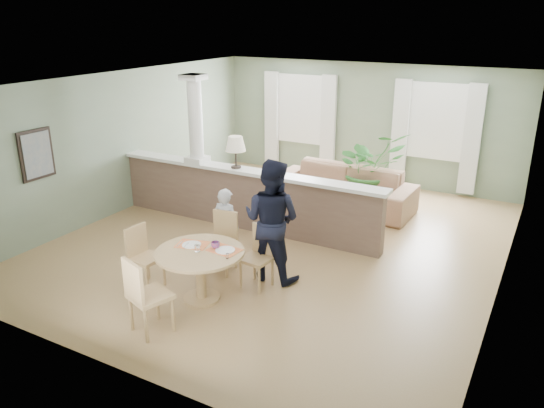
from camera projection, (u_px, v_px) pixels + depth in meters
The scene contains 12 objects.
ground at pixel (282, 240), 9.18m from camera, with size 8.00×8.00×0.00m, color #A78258.
room_shell at pixel (299, 130), 9.10m from camera, with size 7.02×8.02×2.71m.
pony_wall at pixel (240, 190), 9.55m from camera, with size 5.32×0.38×2.70m.
sofa at pixel (342, 188), 10.57m from camera, with size 2.82×1.10×0.82m, color #996C53.
houseplant at pixel (370, 168), 10.68m from camera, with size 1.38×1.19×1.53m, color #2E6E2C.
dining_table at pixel (201, 261), 7.10m from camera, with size 1.19×1.19×0.82m.
chair_far_boy at pixel (223, 239), 7.99m from camera, with size 0.47×0.47×0.91m.
chair_far_man at pixel (259, 253), 7.53m from camera, with size 0.44×0.44×0.89m.
chair_near at pixel (144, 293), 6.34m from camera, with size 0.57×0.57×1.00m.
chair_side at pixel (143, 253), 7.52m from camera, with size 0.44×0.44×0.89m.
child_person at pixel (226, 226), 8.17m from camera, with size 0.45×0.29×1.22m, color #A3A4A8.
man_person at pixel (272, 220), 7.60m from camera, with size 0.88×0.69×1.81m, color black.
Camera 1 is at (3.90, -7.47, 3.70)m, focal length 35.00 mm.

